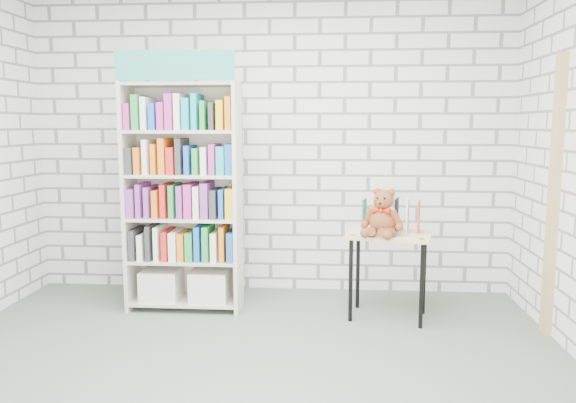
{
  "coord_description": "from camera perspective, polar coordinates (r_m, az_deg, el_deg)",
  "views": [
    {
      "loc": [
        0.56,
        -3.31,
        1.59
      ],
      "look_at": [
        0.25,
        0.95,
        1.0
      ],
      "focal_mm": 35.0,
      "sensor_mm": 36.0,
      "label": 1
    }
  ],
  "objects": [
    {
      "name": "table_books",
      "position": [
        4.73,
        10.42,
        -1.3
      ],
      "size": [
        0.49,
        0.3,
        0.27
      ],
      "color": "teal",
      "rests_on": "display_table"
    },
    {
      "name": "teddy_bear",
      "position": [
        4.52,
        9.57,
        -1.53
      ],
      "size": [
        0.35,
        0.34,
        0.38
      ],
      "color": "brown",
      "rests_on": "display_table"
    },
    {
      "name": "ground",
      "position": [
        3.71,
        -5.12,
        -17.55
      ],
      "size": [
        4.5,
        4.5,
        0.0
      ],
      "primitive_type": "plane",
      "color": "#515D4F",
      "rests_on": "ground"
    },
    {
      "name": "door_trim",
      "position": [
        4.6,
        25.38,
        0.35
      ],
      "size": [
        0.05,
        0.12,
        2.1
      ],
      "primitive_type": "cube",
      "color": "tan",
      "rests_on": "ground"
    },
    {
      "name": "display_table",
      "position": [
        4.67,
        10.21,
        -4.38
      ],
      "size": [
        0.74,
        0.59,
        0.71
      ],
      "color": "#D7C181",
      "rests_on": "ground"
    },
    {
      "name": "room_shell",
      "position": [
        3.36,
        -5.5,
        11.14
      ],
      "size": [
        4.52,
        4.02,
        2.81
      ],
      "color": "silver",
      "rests_on": "ground"
    },
    {
      "name": "bookshelf",
      "position": [
        4.86,
        -10.54,
        0.64
      ],
      "size": [
        0.97,
        0.38,
        2.17
      ],
      "color": "beige",
      "rests_on": "ground"
    }
  ]
}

